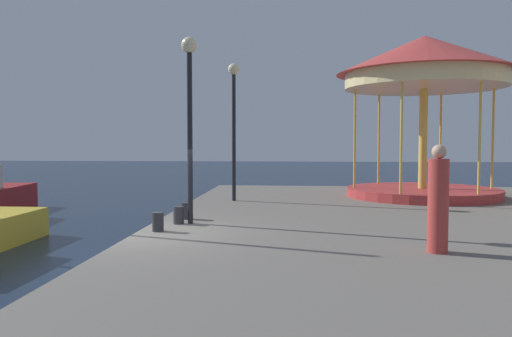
{
  "coord_description": "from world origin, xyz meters",
  "views": [
    {
      "loc": [
        3.25,
        -10.0,
        2.65
      ],
      "look_at": [
        2.03,
        5.87,
        1.82
      ],
      "focal_mm": 34.77,
      "sensor_mm": 36.0,
      "label": 1
    }
  ],
  "objects_px": {
    "person_by_the_water": "(438,202)",
    "lamp_post_far_end": "(234,107)",
    "carousel": "(424,77)",
    "bollard_north": "(186,211)",
    "lamp_post_mid_promenade": "(190,96)",
    "bollard_center": "(158,222)",
    "bollard_south": "(179,215)"
  },
  "relations": [
    {
      "from": "person_by_the_water",
      "to": "lamp_post_far_end",
      "type": "bearing_deg",
      "value": 121.12
    },
    {
      "from": "carousel",
      "to": "lamp_post_far_end",
      "type": "xyz_separation_m",
      "value": [
        -6.29,
        -1.61,
        -1.1
      ]
    },
    {
      "from": "bollard_south",
      "to": "person_by_the_water",
      "type": "height_order",
      "value": "person_by_the_water"
    },
    {
      "from": "bollard_south",
      "to": "person_by_the_water",
      "type": "relative_size",
      "value": 0.22
    },
    {
      "from": "lamp_post_mid_promenade",
      "to": "carousel",
      "type": "bearing_deg",
      "value": 42.28
    },
    {
      "from": "carousel",
      "to": "lamp_post_mid_promenade",
      "type": "bearing_deg",
      "value": -137.72
    },
    {
      "from": "bollard_center",
      "to": "person_by_the_water",
      "type": "relative_size",
      "value": 0.22
    },
    {
      "from": "carousel",
      "to": "person_by_the_water",
      "type": "distance_m",
      "value": 9.55
    },
    {
      "from": "bollard_north",
      "to": "bollard_south",
      "type": "distance_m",
      "value": 0.72
    },
    {
      "from": "bollard_south",
      "to": "person_by_the_water",
      "type": "bearing_deg",
      "value": -26.96
    },
    {
      "from": "lamp_post_mid_promenade",
      "to": "bollard_center",
      "type": "xyz_separation_m",
      "value": [
        -0.47,
        -1.04,
        -2.7
      ]
    },
    {
      "from": "lamp_post_mid_promenade",
      "to": "bollard_north",
      "type": "relative_size",
      "value": 10.58
    },
    {
      "from": "carousel",
      "to": "bollard_north",
      "type": "xyz_separation_m",
      "value": [
        -7.0,
        -5.5,
        -3.87
      ]
    },
    {
      "from": "carousel",
      "to": "bollard_north",
      "type": "height_order",
      "value": "carousel"
    },
    {
      "from": "bollard_north",
      "to": "person_by_the_water",
      "type": "relative_size",
      "value": 0.22
    },
    {
      "from": "lamp_post_far_end",
      "to": "person_by_the_water",
      "type": "relative_size",
      "value": 2.39
    },
    {
      "from": "carousel",
      "to": "bollard_north",
      "type": "bearing_deg",
      "value": -141.85
    },
    {
      "from": "lamp_post_mid_promenade",
      "to": "bollard_south",
      "type": "height_order",
      "value": "lamp_post_mid_promenade"
    },
    {
      "from": "carousel",
      "to": "bollard_center",
      "type": "relative_size",
      "value": 14.75
    },
    {
      "from": "lamp_post_mid_promenade",
      "to": "lamp_post_far_end",
      "type": "distance_m",
      "value": 4.55
    },
    {
      "from": "person_by_the_water",
      "to": "bollard_south",
      "type": "bearing_deg",
      "value": 153.04
    },
    {
      "from": "lamp_post_mid_promenade",
      "to": "bollard_center",
      "type": "bearing_deg",
      "value": -114.2
    },
    {
      "from": "lamp_post_far_end",
      "to": "bollard_center",
      "type": "distance_m",
      "value": 6.29
    },
    {
      "from": "bollard_south",
      "to": "lamp_post_mid_promenade",
      "type": "bearing_deg",
      "value": 17.34
    },
    {
      "from": "bollard_center",
      "to": "bollard_north",
      "type": "bearing_deg",
      "value": 82.62
    },
    {
      "from": "lamp_post_far_end",
      "to": "bollard_south",
      "type": "xyz_separation_m",
      "value": [
        -0.71,
        -4.61,
        -2.77
      ]
    },
    {
      "from": "lamp_post_far_end",
      "to": "person_by_the_water",
      "type": "distance_m",
      "value": 8.64
    },
    {
      "from": "carousel",
      "to": "lamp_post_far_end",
      "type": "distance_m",
      "value": 6.59
    },
    {
      "from": "carousel",
      "to": "bollard_center",
      "type": "distance_m",
      "value": 10.89
    },
    {
      "from": "bollard_center",
      "to": "person_by_the_water",
      "type": "xyz_separation_m",
      "value": [
        5.25,
        -1.6,
        0.65
      ]
    },
    {
      "from": "bollard_north",
      "to": "bollard_center",
      "type": "height_order",
      "value": "same"
    },
    {
      "from": "lamp_post_mid_promenade",
      "to": "bollard_north",
      "type": "distance_m",
      "value": 2.79
    }
  ]
}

